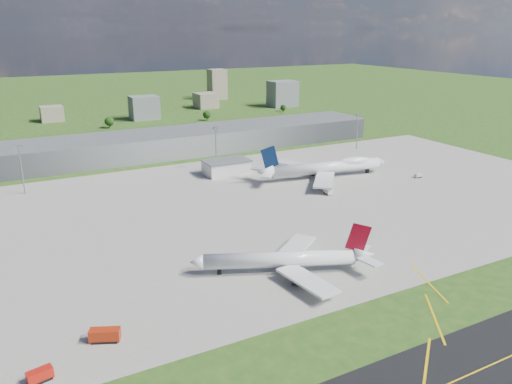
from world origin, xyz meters
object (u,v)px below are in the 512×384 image
van_white_far (418,176)px  crash_tender (40,376)px  airliner_red_twin (286,260)px  airliner_blue_quad (327,167)px  fire_truck (105,335)px  tug_yellow (288,254)px  van_white_near (328,192)px

van_white_far → crash_tender: bearing=-156.2°
airliner_red_twin → van_white_far: (129.94, 65.58, -3.61)m
airliner_blue_quad → fire_truck: 181.57m
airliner_red_twin → airliner_blue_quad: size_ratio=0.76×
airliner_blue_quad → tug_yellow: (-75.34, -80.51, -4.97)m
tug_yellow → van_white_far: 133.99m
airliner_blue_quad → van_white_near: 32.14m
airliner_blue_quad → crash_tender: bearing=-137.0°
airliner_blue_quad → crash_tender: (-166.79, -112.99, -4.37)m
airliner_blue_quad → fire_truck: size_ratio=9.14×
airliner_red_twin → fire_truck: airliner_red_twin is taller
airliner_blue_quad → van_white_far: bearing=-19.9°
fire_truck → van_white_far: (196.07, 77.73, -0.64)m
tug_yellow → van_white_near: bearing=0.7°
airliner_blue_quad → fire_truck: bearing=-136.3°
fire_truck → crash_tender: (-17.72, -9.40, -0.25)m
crash_tender → tug_yellow: (91.45, 32.48, -0.60)m
crash_tender → van_white_near: size_ratio=1.10×
van_white_near → crash_tender: bearing=128.1°
airliner_blue_quad → airliner_red_twin: bearing=-123.3°
airliner_blue_quad → van_white_far: 53.86m
fire_truck → van_white_far: fire_truck is taller
airliner_red_twin → tug_yellow: size_ratio=14.00×
airliner_red_twin → tug_yellow: (7.60, 10.93, -3.82)m
crash_tender → van_white_near: (148.91, 86.66, -0.18)m
crash_tender → van_white_near: crash_tender is taller
tug_yellow → van_white_far: size_ratio=0.96×
airliner_blue_quad → van_white_near: bearing=-115.3°
fire_truck → airliner_red_twin: bearing=34.6°
van_white_far → van_white_near: bearing=-178.0°
airliner_red_twin → crash_tender: airliner_red_twin is taller
tug_yellow → van_white_far: bearing=-18.6°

